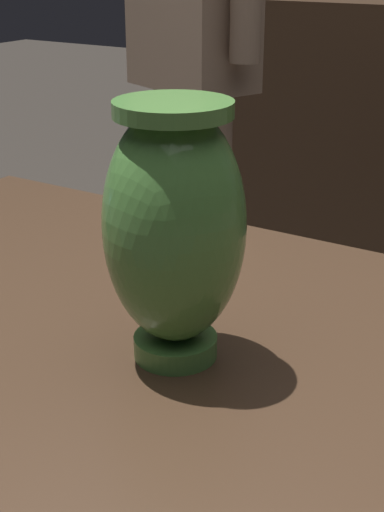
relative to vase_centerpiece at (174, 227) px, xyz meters
name	(u,v)px	position (x,y,z in m)	size (l,w,h in m)	color
vase_centerpiece	(174,227)	(0.00, 0.00, 0.00)	(0.13, 0.13, 0.25)	#477A38
visitor_near_left	(192,15)	(-0.62, 1.03, 0.09)	(0.44, 0.29, 1.72)	#846B56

